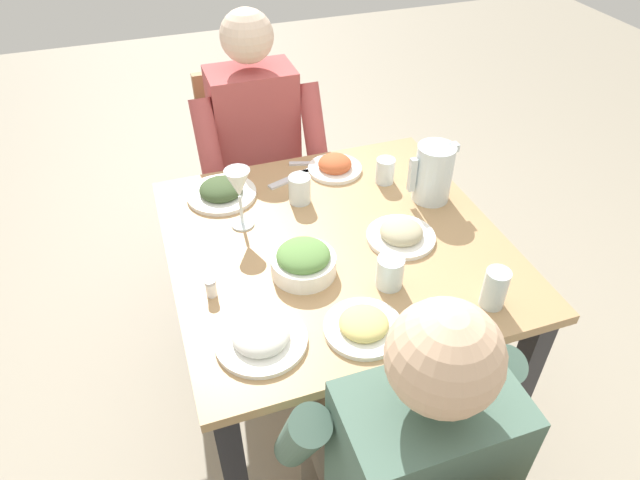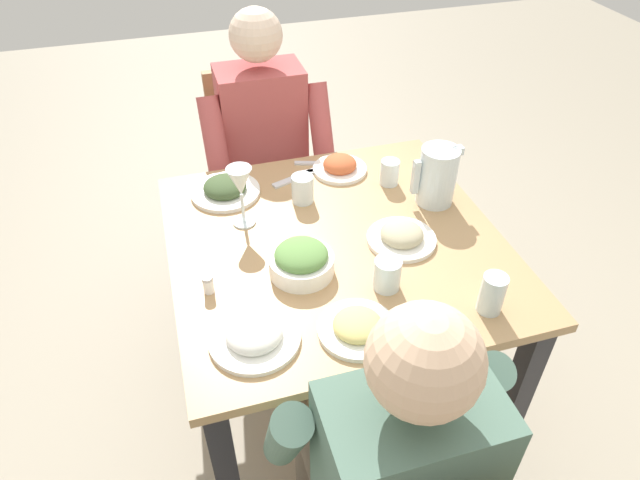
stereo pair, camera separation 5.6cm
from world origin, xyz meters
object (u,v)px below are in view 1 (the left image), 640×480
at_px(chair_near, 252,164).
at_px(salad_bowl, 303,261).
at_px(diner_far, 395,453).
at_px(salt_shaker, 211,287).
at_px(dining_table, 335,267).
at_px(wine_glass, 239,186).
at_px(diner_near, 262,158).
at_px(water_pitcher, 433,173).
at_px(plate_dolmas, 221,191).
at_px(water_glass_far_right, 300,189).
at_px(plate_yoghurt, 261,337).
at_px(water_glass_center, 385,171).
at_px(water_glass_near_left, 390,272).
at_px(plate_beans, 401,234).
at_px(plate_rice_curry, 335,166).
at_px(water_glass_by_pitcher, 495,288).
at_px(plate_fries, 364,325).

distance_m(chair_near, salad_bowl, 0.99).
distance_m(diner_far, salt_shaker, 0.62).
distance_m(dining_table, wine_glass, 0.39).
relative_size(diner_near, water_pitcher, 6.23).
relative_size(dining_table, diner_near, 0.82).
bearing_deg(chair_near, water_pitcher, 120.24).
xyz_separation_m(plate_dolmas, water_glass_far_right, (-0.23, 0.11, 0.03)).
xyz_separation_m(salad_bowl, plate_dolmas, (0.14, -0.44, -0.02)).
distance_m(plate_yoghurt, water_glass_center, 0.79).
distance_m(plate_dolmas, wine_glass, 0.21).
height_order(diner_near, plate_dolmas, diner_near).
distance_m(water_pitcher, salt_shaker, 0.79).
height_order(plate_yoghurt, water_glass_near_left, water_glass_near_left).
bearing_deg(water_glass_far_right, plate_beans, 128.84).
height_order(plate_rice_curry, water_glass_near_left, water_glass_near_left).
xyz_separation_m(dining_table, plate_yoghurt, (0.31, 0.31, 0.13)).
relative_size(water_glass_by_pitcher, wine_glass, 0.57).
distance_m(water_pitcher, water_glass_far_right, 0.43).
height_order(water_glass_center, water_glass_near_left, water_glass_near_left).
height_order(water_pitcher, water_glass_by_pitcher, water_pitcher).
height_order(chair_near, plate_beans, chair_near).
bearing_deg(plate_rice_curry, wine_glass, 27.85).
height_order(water_pitcher, plate_yoghurt, water_pitcher).
bearing_deg(wine_glass, salad_bowl, 112.93).
xyz_separation_m(dining_table, plate_fries, (0.06, 0.35, 0.13)).
height_order(diner_near, water_pitcher, diner_near).
bearing_deg(diner_far, water_glass_near_left, -111.87).
height_order(diner_far, salad_bowl, diner_far).
xyz_separation_m(diner_far, water_pitcher, (-0.46, -0.75, 0.17)).
height_order(salad_bowl, plate_dolmas, salad_bowl).
xyz_separation_m(chair_near, diner_far, (0.03, 1.49, 0.15)).
bearing_deg(water_glass_near_left, plate_dolmas, -58.22).
bearing_deg(water_glass_far_right, water_glass_center, -177.11).
distance_m(salad_bowl, plate_beans, 0.32).
bearing_deg(water_glass_far_right, diner_far, 86.27).
bearing_deg(chair_near, dining_table, 94.59).
bearing_deg(plate_dolmas, dining_table, 129.37).
bearing_deg(chair_near, salad_bowl, 86.08).
xyz_separation_m(plate_dolmas, plate_yoghurt, (0.03, 0.64, -0.00)).
bearing_deg(chair_near, water_glass_by_pitcher, 106.42).
xyz_separation_m(wine_glass, salt_shaker, (0.14, 0.27, -0.11)).
distance_m(plate_rice_curry, plate_beans, 0.42).
distance_m(plate_beans, water_glass_near_left, 0.20).
height_order(plate_dolmas, salt_shaker, plate_dolmas).
relative_size(plate_rice_curry, water_glass_by_pitcher, 1.67).
xyz_separation_m(diner_near, water_glass_far_right, (-0.03, 0.42, 0.12)).
bearing_deg(water_glass_near_left, diner_far, 68.13).
bearing_deg(salt_shaker, water_glass_center, -151.96).
bearing_deg(water_glass_near_left, plate_rice_curry, -95.66).
xyz_separation_m(plate_beans, salt_shaker, (0.57, 0.05, 0.01)).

